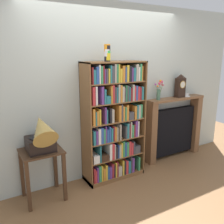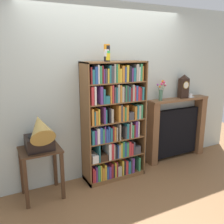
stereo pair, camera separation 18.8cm
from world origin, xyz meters
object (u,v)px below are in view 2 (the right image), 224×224
Objects in this scene: side_table_left at (41,162)px; cup_stack at (107,53)px; fireplace_mantel at (176,129)px; gramophone at (40,133)px; mantel_clock at (184,86)px; teacup_with_saucer at (190,96)px; flower_vase at (161,91)px; bookshelf at (114,123)px.

cup_stack is at bearing -0.06° from side_table_left.
fireplace_mantel is at bearing 3.18° from side_table_left.
cup_stack is 0.41× the size of gramophone.
mantel_clock is 0.24m from teacup_with_saucer.
gramophone is at bearing -175.35° from mantel_clock.
fireplace_mantel is 7.60× the size of teacup_with_saucer.
side_table_left is 1.68× the size of mantel_clock.
flower_vase is (2.03, 0.20, 0.35)m from gramophone.
flower_vase is (-0.48, 0.00, -0.04)m from mantel_clock.
cup_stack is 1.22m from flower_vase.
fireplace_mantel is (1.32, 0.10, -0.32)m from bookshelf.
bookshelf is at bearing -175.51° from fireplace_mantel.
cup_stack is at bearing -175.69° from mantel_clock.
teacup_with_saucer is at bearing 3.97° from cup_stack.
cup_stack is 0.34× the size of side_table_left.
mantel_clock is at bearing 4.65° from gramophone.
fireplace_mantel is at bearing 5.36° from cup_stack.
teacup_with_saucer reaches higher than fireplace_mantel.
cup_stack is 1.69m from side_table_left.
side_table_left is 2.74m from teacup_with_saucer.
mantel_clock reaches higher than side_table_left.
bookshelf is 5.35× the size of flower_vase.
side_table_left is at bearing -176.77° from flower_vase.
cup_stack reaches higher than side_table_left.
flower_vase is 0.65m from teacup_with_saucer.
cup_stack is at bearing 5.20° from gramophone.
fireplace_mantel is 3.60× the size of flower_vase.
teacup_with_saucer is (0.16, 0.00, -0.18)m from mantel_clock.
mantel_clock is at bearing 3.40° from bookshelf.
cup_stack reaches higher than bookshelf.
side_table_left is at bearing -176.82° from fireplace_mantel.
fireplace_mantel is 2.94× the size of mantel_clock.
side_table_left is 2.42m from fireplace_mantel.
gramophone is at bearing -173.75° from bookshelf.
cup_stack is 0.69× the size of flower_vase.
bookshelf is 3.15× the size of gramophone.
fireplace_mantel is 0.83m from flower_vase.
cup_stack reaches higher than flower_vase.
bookshelf is 1.59m from teacup_with_saucer.
side_table_left is at bearing 90.00° from gramophone.
fireplace_mantel is 0.78m from mantel_clock.
side_table_left is 0.44m from gramophone.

